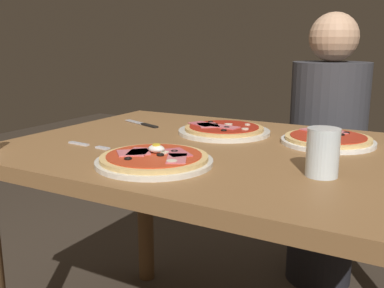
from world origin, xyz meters
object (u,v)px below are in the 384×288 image
Objects in this scene: dining_table at (229,184)px; pizza_across_left at (224,130)px; pizza_across_right at (328,140)px; water_glass_near at (323,155)px; knife at (143,124)px; pizza_foreground at (154,159)px; diner_person at (325,160)px; fork at (86,145)px.

dining_table is 4.26× the size of pizza_across_left.
water_glass_near is (0.06, -0.34, 0.04)m from pizza_across_right.
pizza_foreground is at bearing -51.61° from knife.
diner_person is at bearing 48.50° from knife.
pizza_foreground reaches higher than fork.
pizza_foreground is 0.55m from pizza_across_right.
fork is 1.09m from diner_person.
pizza_foreground is 0.54m from knife.
pizza_across_left reaches higher than knife.
fork is at bearing -82.31° from knife.
water_glass_near is 0.69× the size of fork.
pizza_across_right is 0.35m from water_glass_near.
dining_table is at bearing 152.96° from water_glass_near.
diner_person is (0.48, 0.96, -0.21)m from fork.
pizza_foreground is 0.25× the size of diner_person.
fork is 0.84× the size of knife.
pizza_across_right is at bearing 54.02° from pizza_foreground.
pizza_across_left is at bearing -177.44° from pizza_across_right.
diner_person is at bearing 63.22° from fork.
dining_table is at bearing -21.98° from knife.
knife is at bearing 128.39° from pizza_foreground.
water_glass_near reaches higher than knife.
dining_table is 4.41× the size of pizza_foreground.
diner_person reaches higher than water_glass_near.
dining_table is 0.78m from diner_person.
knife is at bearing 48.50° from diner_person.
pizza_foreground is 1.06m from diner_person.
water_glass_near is at bearing -39.20° from pizza_across_left.
diner_person reaches higher than dining_table.
fork is (-0.38, -0.18, 0.11)m from dining_table.
pizza_foreground is 0.40m from water_glass_near.
pizza_across_right is at bearing 31.43° from fork.
dining_table is 11.71× the size of water_glass_near.
water_glass_near is (0.29, -0.15, 0.16)m from dining_table.
fork is (-0.29, 0.07, -0.01)m from pizza_foreground.
pizza_across_right is 1.45× the size of knife.
pizza_foreground is 0.30m from fork.
pizza_across_right is at bearing 102.26° from diner_person.
water_glass_near reaches higher than pizza_foreground.
pizza_across_left is at bearing 91.77° from pizza_foreground.
knife reaches higher than fork.
diner_person reaches higher than pizza_foreground.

